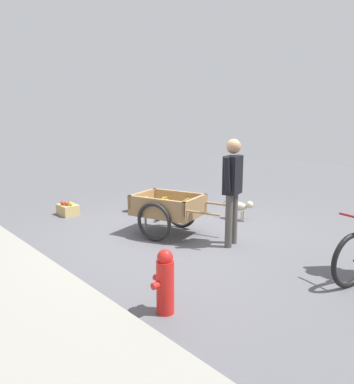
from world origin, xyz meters
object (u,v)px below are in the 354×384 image
dog (239,206)px  apple_crate (68,209)px  plastic_bucket (135,205)px  fire_hydrant (165,282)px  vendor_person (233,183)px  fruit_cart (168,209)px

dog → apple_crate: dog is taller
dog → plastic_bucket: dog is taller
fire_hydrant → vendor_person: bearing=-67.2°
apple_crate → vendor_person: bearing=-163.0°
fire_hydrant → plastic_bucket: size_ratio=2.27×
vendor_person → fire_hydrant: bearing=112.8°
fire_hydrant → plastic_bucket: 4.30m
fruit_cart → vendor_person: vendor_person is taller
dog → plastic_bucket: 2.23m
fire_hydrant → plastic_bucket: (3.66, -2.24, -0.19)m
fruit_cart → dog: size_ratio=2.75×
vendor_person → plastic_bucket: bearing=-3.1°
fruit_cart → apple_crate: bearing=16.3°
dog → apple_crate: 3.50m
dog → fire_hydrant: (-1.75, 3.37, 0.06)m
fruit_cart → fire_hydrant: fruit_cart is taller
fruit_cart → vendor_person: 1.28m
plastic_bucket → fire_hydrant: bearing=148.6°
vendor_person → apple_crate: bearing=17.0°
apple_crate → fruit_cart: bearing=-163.7°
vendor_person → fire_hydrant: vendor_person is taller
fruit_cart → apple_crate: size_ratio=4.10×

